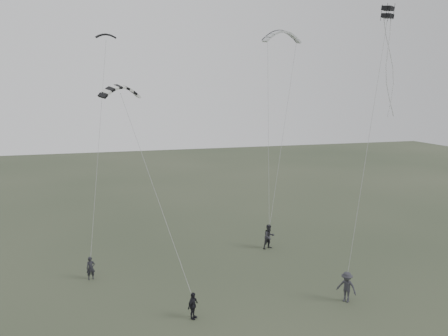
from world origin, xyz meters
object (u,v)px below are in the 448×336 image
object	(u,v)px
flyer_left	(91,268)
flyer_center	(193,306)
kite_striped	(120,87)
flyer_right	(269,237)
flyer_far	(347,287)
kite_box	(388,12)
kite_dark_small	(106,34)
kite_pale_large	(282,32)

from	to	relation	value
flyer_left	flyer_center	distance (m)	8.79
kite_striped	flyer_right	bearing A→B (deg)	-16.25
flyer_far	kite_box	bearing A→B (deg)	92.33
flyer_left	flyer_center	world-z (taller)	flyer_left
flyer_left	kite_box	bearing A→B (deg)	-21.25
kite_striped	kite_box	world-z (taller)	kite_box
kite_dark_small	kite_pale_large	size ratio (longest dim) A/B	0.44
kite_box	kite_striped	bearing A→B (deg)	133.57
kite_pale_large	kite_box	bearing A→B (deg)	-83.04
flyer_left	flyer_far	world-z (taller)	flyer_far
kite_dark_small	kite_box	bearing A→B (deg)	-35.89
flyer_right	kite_box	world-z (taller)	kite_box
flyer_left	kite_box	xyz separation A→B (m)	(18.41, -4.50, 16.38)
flyer_center	flyer_right	bearing A→B (deg)	2.83
flyer_far	kite_box	world-z (taller)	kite_box
flyer_center	flyer_left	bearing A→B (deg)	83.09
kite_pale_large	kite_striped	bearing A→B (deg)	-155.82
flyer_far	kite_striped	size ratio (longest dim) A/B	0.68
kite_pale_large	kite_striped	world-z (taller)	kite_pale_large
kite_striped	kite_box	size ratio (longest dim) A/B	3.90
kite_striped	flyer_left	bearing A→B (deg)	151.14
flyer_center	kite_pale_large	size ratio (longest dim) A/B	0.44
kite_dark_small	flyer_right	bearing A→B (deg)	-22.08
flyer_far	kite_box	size ratio (longest dim) A/B	2.66
kite_pale_large	flyer_center	bearing A→B (deg)	-130.89
kite_dark_small	flyer_left	bearing A→B (deg)	-109.64
flyer_center	kite_striped	world-z (taller)	kite_striped
kite_dark_small	kite_striped	bearing A→B (deg)	-87.93
flyer_right	flyer_far	xyz separation A→B (m)	(1.09, -9.58, -0.06)
flyer_center	kite_dark_small	distance (m)	20.77
flyer_center	kite_dark_small	size ratio (longest dim) A/B	1.01
flyer_far	kite_dark_small	bearing A→B (deg)	-172.24
flyer_right	flyer_far	bearing A→B (deg)	-96.81
flyer_far	kite_dark_small	world-z (taller)	kite_dark_small
flyer_right	kite_striped	xyz separation A→B (m)	(-11.17, -2.19, 11.65)
kite_pale_large	kite_striped	distance (m)	16.47
flyer_far	kite_dark_small	size ratio (longest dim) A/B	1.23
flyer_center	kite_pale_large	xyz separation A→B (m)	(10.97, 13.97, 16.62)
flyer_far	flyer_left	bearing A→B (deg)	-152.67
flyer_right	kite_dark_small	bearing A→B (deg)	147.96
kite_dark_small	kite_box	world-z (taller)	kite_box
flyer_far	kite_box	distance (m)	16.92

